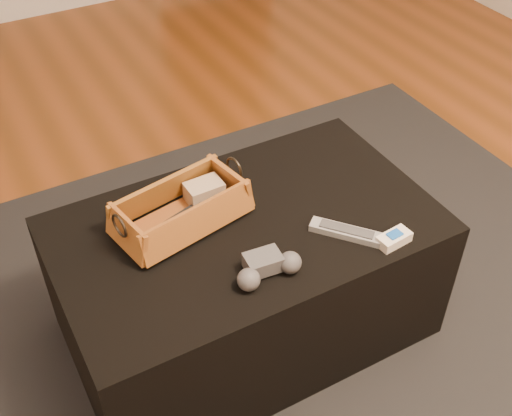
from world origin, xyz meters
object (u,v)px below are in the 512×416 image
game_controller (267,268)px  cream_gadget (394,239)px  ottoman (246,278)px  wicker_basket (181,211)px  tv_remote (179,222)px  silver_remote (346,232)px

game_controller → cream_gadget: game_controller is taller
ottoman → wicker_basket: size_ratio=2.62×
tv_remote → cream_gadget: (0.45, -0.31, -0.01)m
wicker_basket → cream_gadget: wicker_basket is taller
tv_remote → wicker_basket: bearing=30.9°
tv_remote → cream_gadget: size_ratio=2.02×
tv_remote → silver_remote: size_ratio=1.08×
tv_remote → silver_remote: bearing=-49.7°
tv_remote → silver_remote: 0.43m
tv_remote → cream_gadget: bearing=-52.1°
wicker_basket → silver_remote: wicker_basket is taller
tv_remote → ottoman: bearing=-40.2°
game_controller → cream_gadget: (0.33, -0.06, -0.01)m
cream_gadget → ottoman: bearing=139.9°
wicker_basket → ottoman: bearing=-30.1°
tv_remote → silver_remote: tv_remote is taller
ottoman → wicker_basket: (-0.14, 0.08, 0.25)m
silver_remote → cream_gadget: 0.12m
ottoman → wicker_basket: wicker_basket is taller
cream_gadget → tv_remote: bearing=145.3°
ottoman → tv_remote: tv_remote is taller
tv_remote → game_controller: game_controller is taller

